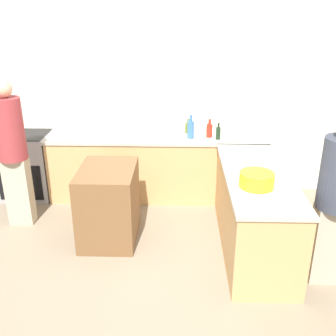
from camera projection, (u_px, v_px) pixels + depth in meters
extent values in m
plane|color=gray|center=(147.00, 275.00, 3.98)|extent=(14.00, 14.00, 0.00)
cube|color=silver|center=(158.00, 98.00, 5.46)|extent=(8.00, 0.06, 2.70)
cube|color=tan|center=(157.00, 168.00, 5.50)|extent=(2.93, 0.61, 0.86)
cube|color=#ADA89E|center=(157.00, 138.00, 5.33)|extent=(2.96, 0.64, 0.04)
cube|color=tan|center=(254.00, 212.00, 4.31)|extent=(0.66, 1.89, 0.86)
cube|color=#ADA89E|center=(257.00, 175.00, 4.14)|extent=(0.69, 1.92, 0.04)
cube|color=#99999E|center=(27.00, 165.00, 5.54)|extent=(0.71, 0.61, 0.90)
cube|color=black|center=(20.00, 183.00, 5.31)|extent=(0.60, 0.01, 0.50)
cube|color=black|center=(22.00, 135.00, 5.37)|extent=(0.66, 0.56, 0.01)
cube|color=brown|center=(109.00, 204.00, 4.49)|extent=(0.62, 0.83, 0.86)
cylinder|color=yellow|center=(257.00, 180.00, 3.79)|extent=(0.34, 0.34, 0.15)
cylinder|color=#386BB7|center=(191.00, 130.00, 5.20)|extent=(0.09, 0.09, 0.23)
cylinder|color=#386BB7|center=(191.00, 118.00, 5.14)|extent=(0.04, 0.04, 0.09)
cylinder|color=red|center=(209.00, 131.00, 5.26)|extent=(0.08, 0.08, 0.18)
cylinder|color=red|center=(210.00, 122.00, 5.21)|extent=(0.04, 0.04, 0.07)
cylinder|color=#475B1E|center=(188.00, 128.00, 5.45)|extent=(0.09, 0.09, 0.14)
cylinder|color=#475B1E|center=(188.00, 121.00, 5.41)|extent=(0.04, 0.04, 0.05)
cylinder|color=black|center=(218.00, 133.00, 5.17)|extent=(0.06, 0.06, 0.16)
cylinder|color=black|center=(219.00, 125.00, 5.13)|extent=(0.03, 0.03, 0.06)
cube|color=#ADA38E|center=(19.00, 191.00, 4.81)|extent=(0.30, 0.18, 0.85)
cylinder|color=#993338|center=(9.00, 129.00, 4.51)|extent=(0.33, 0.33, 0.73)
sphere|color=tan|center=(3.00, 89.00, 4.33)|extent=(0.20, 0.20, 0.20)
cube|color=#ADA38E|center=(329.00, 244.00, 3.78)|extent=(0.33, 0.20, 0.80)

